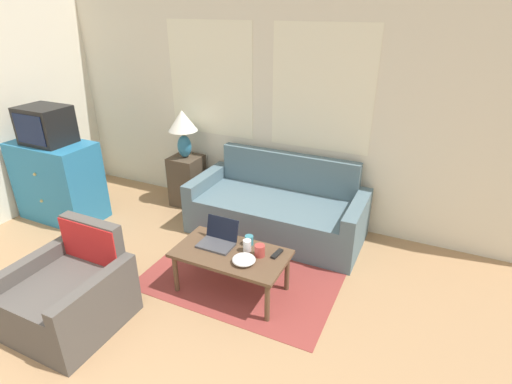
# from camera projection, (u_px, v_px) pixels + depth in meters

# --- Properties ---
(wall_back) EXTENTS (6.40, 0.06, 2.60)m
(wall_back) POSITION_uv_depth(u_px,v_px,m) (270.00, 106.00, 4.50)
(wall_back) COLOR silver
(wall_back) RESTS_ON ground_plane
(rug) EXTENTS (1.78, 1.86, 0.01)m
(rug) POSITION_uv_depth(u_px,v_px,m) (257.00, 258.00, 4.07)
(rug) COLOR brown
(rug) RESTS_ON ground_plane
(couch) EXTENTS (1.90, 0.85, 0.84)m
(couch) POSITION_uv_depth(u_px,v_px,m) (278.00, 210.00, 4.47)
(couch) COLOR slate
(couch) RESTS_ON ground_plane
(armchair) EXTENTS (0.78, 0.79, 0.79)m
(armchair) POSITION_uv_depth(u_px,v_px,m) (73.00, 295.00, 3.18)
(armchair) COLOR #514C47
(armchair) RESTS_ON ground_plane
(tv_dresser) EXTENTS (0.97, 0.55, 0.94)m
(tv_dresser) POSITION_uv_depth(u_px,v_px,m) (59.00, 181.00, 4.69)
(tv_dresser) COLOR teal
(tv_dresser) RESTS_ON ground_plane
(television) EXTENTS (0.52, 0.41, 0.41)m
(television) POSITION_uv_depth(u_px,v_px,m) (45.00, 125.00, 4.40)
(television) COLOR black
(television) RESTS_ON tv_dresser
(side_table) EXTENTS (0.36, 0.36, 0.64)m
(side_table) POSITION_uv_depth(u_px,v_px,m) (187.00, 180.00, 5.08)
(side_table) COLOR #4C3D2D
(side_table) RESTS_ON ground_plane
(table_lamp) EXTENTS (0.35, 0.35, 0.58)m
(table_lamp) POSITION_uv_depth(u_px,v_px,m) (183.00, 126.00, 4.78)
(table_lamp) COLOR teal
(table_lamp) RESTS_ON side_table
(coffee_table) EXTENTS (0.99, 0.54, 0.41)m
(coffee_table) POSITION_uv_depth(u_px,v_px,m) (231.00, 257.00, 3.48)
(coffee_table) COLOR brown
(coffee_table) RESTS_ON ground_plane
(laptop) EXTENTS (0.31, 0.26, 0.22)m
(laptop) POSITION_uv_depth(u_px,v_px,m) (218.00, 239.00, 3.56)
(laptop) COLOR #47474C
(laptop) RESTS_ON coffee_table
(cup_navy) EXTENTS (0.09, 0.09, 0.10)m
(cup_navy) POSITION_uv_depth(u_px,v_px,m) (260.00, 251.00, 3.39)
(cup_navy) COLOR #B23D38
(cup_navy) RESTS_ON coffee_table
(cup_yellow) EXTENTS (0.07, 0.07, 0.11)m
(cup_yellow) POSITION_uv_depth(u_px,v_px,m) (247.00, 246.00, 3.45)
(cup_yellow) COLOR white
(cup_yellow) RESTS_ON coffee_table
(cup_white) EXTENTS (0.08, 0.08, 0.09)m
(cup_white) POSITION_uv_depth(u_px,v_px,m) (249.00, 240.00, 3.55)
(cup_white) COLOR teal
(cup_white) RESTS_ON coffee_table
(snack_bowl) EXTENTS (0.20, 0.20, 0.06)m
(snack_bowl) POSITION_uv_depth(u_px,v_px,m) (244.00, 260.00, 3.30)
(snack_bowl) COLOR white
(snack_bowl) RESTS_ON coffee_table
(tv_remote) EXTENTS (0.06, 0.15, 0.02)m
(tv_remote) POSITION_uv_depth(u_px,v_px,m) (277.00, 254.00, 3.42)
(tv_remote) COLOR black
(tv_remote) RESTS_ON coffee_table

